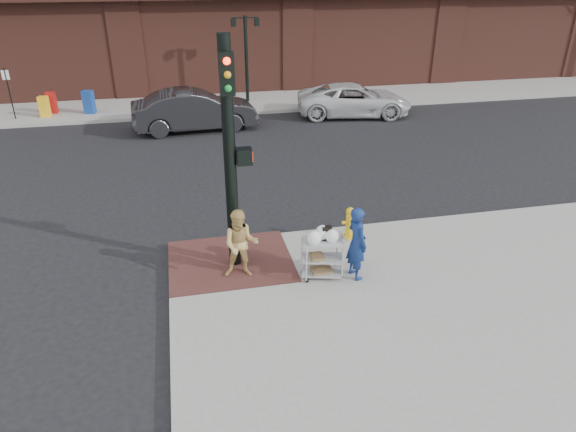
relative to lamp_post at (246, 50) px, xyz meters
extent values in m
plane|color=black|center=(-2.00, -16.00, -2.62)|extent=(220.00, 220.00, 0.00)
cube|color=gray|center=(10.50, 16.00, -2.54)|extent=(65.00, 36.00, 0.15)
cube|color=#4A2622|center=(-2.60, -15.10, -2.46)|extent=(2.80, 2.40, 0.01)
cylinder|color=black|center=(0.00, 0.00, -0.47)|extent=(0.16, 0.16, 4.00)
cube|color=black|center=(0.00, 0.00, 1.43)|extent=(1.20, 0.06, 0.06)
cube|color=black|center=(-0.55, 0.00, 1.23)|extent=(0.22, 0.22, 0.35)
cube|color=black|center=(0.55, 0.00, 1.23)|extent=(0.22, 0.22, 0.35)
cylinder|color=black|center=(-10.50, -1.00, -1.37)|extent=(0.05, 0.05, 2.20)
cylinder|color=black|center=(-2.50, -15.20, 0.03)|extent=(0.26, 0.26, 5.00)
cube|color=black|center=(-2.20, -15.20, 0.08)|extent=(0.32, 0.28, 0.34)
cube|color=#FF260C|center=(-2.04, -15.20, 0.08)|extent=(0.02, 0.18, 0.22)
cube|color=black|center=(-2.50, -15.48, 1.83)|extent=(0.28, 0.18, 0.80)
imported|color=navy|center=(-0.01, -16.31, -1.64)|extent=(0.51, 0.67, 1.65)
imported|color=tan|center=(-2.42, -15.76, -1.68)|extent=(0.85, 0.72, 1.57)
imported|color=black|center=(-2.78, -3.91, -1.78)|extent=(5.22, 2.16, 1.68)
imported|color=silver|center=(4.46, -3.14, -1.90)|extent=(5.49, 3.22, 1.43)
cube|color=#9E9FA3|center=(-0.72, -16.16, -1.60)|extent=(0.95, 0.68, 0.03)
cube|color=#9E9FA3|center=(-0.72, -16.16, -2.01)|extent=(0.95, 0.68, 0.03)
cube|color=#9E9FA3|center=(-0.72, -16.16, -2.36)|extent=(0.95, 0.68, 0.03)
cube|color=black|center=(-0.63, -16.11, -1.45)|extent=(0.21, 0.13, 0.30)
cube|color=brown|center=(-0.84, -16.16, -1.96)|extent=(0.28, 0.32, 0.08)
cube|color=brown|center=(-0.72, -16.16, -2.32)|extent=(0.44, 0.34, 0.07)
cylinder|color=yellow|center=(0.42, -14.61, -2.43)|extent=(0.27, 0.27, 0.08)
cylinder|color=yellow|center=(0.42, -14.61, -2.08)|extent=(0.19, 0.19, 0.60)
sphere|color=yellow|center=(0.42, -14.61, -1.75)|extent=(0.21, 0.21, 0.21)
cylinder|color=yellow|center=(0.42, -14.61, -2.03)|extent=(0.39, 0.09, 0.09)
cube|color=#AF1614|center=(-9.03, -0.32, -1.99)|extent=(0.42, 0.38, 0.95)
cube|color=yellow|center=(-9.24, -0.93, -2.01)|extent=(0.44, 0.41, 0.91)
cube|color=navy|center=(-7.37, -0.73, -1.95)|extent=(0.53, 0.51, 1.03)
camera|label=1|loc=(-3.47, -25.29, 3.68)|focal=32.00mm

